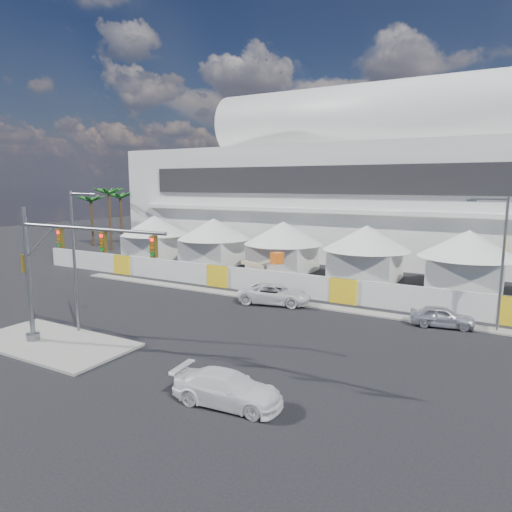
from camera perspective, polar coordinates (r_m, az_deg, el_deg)
The scene contains 13 objects.
ground at distance 27.73m, azimuth -11.44°, elevation -10.98°, with size 160.00×160.00×0.00m, color black.
median_island at distance 30.03m, azimuth -24.14°, elevation -9.88°, with size 10.00×5.00×0.15m, color gray.
stadium at distance 61.66m, azimuth 21.74°, elevation 8.47°, with size 80.00×24.80×21.98m.
tent_row at distance 47.09m, azimuth 8.35°, elevation 1.33°, with size 53.40×8.40×5.40m.
hoarding_fence at distance 36.84m, azimuth 10.91°, elevation -4.30°, with size 70.00×0.25×2.00m, color silver.
palm_cluster at distance 70.60m, azimuth -16.60°, elevation 6.65°, with size 10.60×10.60×8.55m.
sedan_silver at distance 32.86m, azimuth 22.21°, elevation -7.02°, with size 4.07×1.64×1.39m, color silver.
pickup_curb at distance 36.11m, azimuth 2.33°, elevation -4.76°, with size 5.68×2.62×1.58m, color white.
pickup_near at distance 20.42m, azimuth -3.55°, elevation -16.20°, with size 4.90×1.99×1.42m, color white.
traffic_mast at distance 27.99m, azimuth -24.11°, elevation -1.69°, with size 10.94×0.77×7.95m.
streetlight_median at distance 30.24m, azimuth -21.54°, elevation 0.47°, with size 2.45×0.25×8.85m.
streetlight_curb at distance 32.36m, azimuth 28.18°, elevation 0.18°, with size 2.56×0.58×8.65m.
boom_lift at distance 43.26m, azimuth -0.43°, elevation -2.23°, with size 7.13×2.86×3.48m.
Camera 1 is at (17.25, -19.56, 9.43)m, focal length 32.00 mm.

